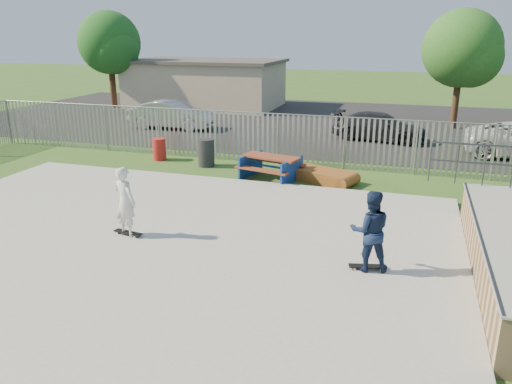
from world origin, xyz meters
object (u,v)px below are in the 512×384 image
(car_dark, at_px, (380,127))
(tree_mid, at_px, (462,49))
(car_silver, at_px, (172,115))
(picnic_table, at_px, (271,167))
(trash_bin_red, at_px, (159,149))
(tree_left, at_px, (109,43))
(skater_white, at_px, (125,202))
(funbox, at_px, (322,176))
(trash_bin_grey, at_px, (206,153))
(skater_navy, at_px, (370,231))

(car_dark, xyz_separation_m, tree_mid, (3.58, 4.46, 3.50))
(car_silver, xyz_separation_m, car_dark, (10.92, 0.23, -0.09))
(tree_mid, bearing_deg, picnic_table, -118.57)
(trash_bin_red, distance_m, tree_left, 16.39)
(picnic_table, xyz_separation_m, tree_left, (-15.17, 13.72, 3.86))
(car_dark, distance_m, tree_mid, 6.71)
(car_silver, bearing_deg, skater_white, -160.25)
(trash_bin_red, bearing_deg, car_silver, 112.26)
(funbox, height_order, trash_bin_grey, trash_bin_grey)
(trash_bin_grey, bearing_deg, funbox, -8.91)
(car_silver, height_order, tree_mid, tree_mid)
(trash_bin_red, bearing_deg, car_dark, 38.49)
(funbox, height_order, skater_white, skater_white)
(picnic_table, distance_m, trash_bin_grey, 3.08)
(trash_bin_red, bearing_deg, skater_white, -67.47)
(tree_mid, height_order, skater_navy, tree_mid)
(trash_bin_grey, height_order, skater_navy, skater_navy)
(skater_navy, height_order, skater_white, same)
(trash_bin_red, bearing_deg, trash_bin_grey, -8.79)
(car_silver, distance_m, tree_mid, 15.62)
(skater_navy, bearing_deg, car_silver, -64.24)
(trash_bin_grey, distance_m, car_dark, 9.24)
(trash_bin_grey, distance_m, tree_mid, 15.39)
(trash_bin_grey, relative_size, skater_navy, 0.61)
(trash_bin_grey, height_order, skater_white, skater_white)
(skater_white, bearing_deg, picnic_table, -87.43)
(tree_left, bearing_deg, skater_white, -56.60)
(tree_mid, bearing_deg, trash_bin_grey, -130.27)
(picnic_table, height_order, skater_navy, skater_navy)
(picnic_table, distance_m, funbox, 1.83)
(car_silver, distance_m, skater_navy, 18.42)
(car_dark, bearing_deg, picnic_table, 167.16)
(trash_bin_red, relative_size, trash_bin_grey, 0.83)
(skater_navy, bearing_deg, car_dark, -100.58)
(trash_bin_red, xyz_separation_m, tree_mid, (11.89, 11.07, 3.73))
(trash_bin_grey, xyz_separation_m, tree_left, (-12.26, 12.71, 3.76))
(skater_white, bearing_deg, car_silver, -48.06)
(car_dark, height_order, tree_left, tree_left)
(car_silver, bearing_deg, tree_mid, -74.72)
(trash_bin_grey, bearing_deg, skater_navy, -47.21)
(trash_bin_red, distance_m, trash_bin_grey, 2.25)
(funbox, relative_size, car_silver, 0.51)
(picnic_table, xyz_separation_m, car_silver, (-7.74, 7.72, 0.33))
(picnic_table, bearing_deg, skater_navy, -44.28)
(picnic_table, relative_size, trash_bin_red, 2.64)
(trash_bin_grey, bearing_deg, picnic_table, -19.11)
(funbox, distance_m, tree_left, 22.03)
(car_dark, bearing_deg, tree_mid, -29.84)
(car_silver, bearing_deg, picnic_table, -137.61)
(picnic_table, distance_m, tree_left, 20.81)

